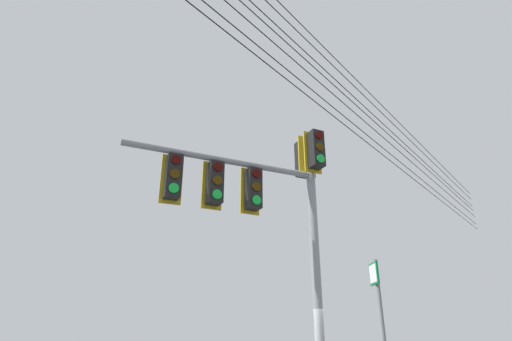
# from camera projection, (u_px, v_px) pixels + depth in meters

# --- Properties ---
(signal_mast_assembly) EXTENTS (2.01, 4.35, 6.54)m
(signal_mast_assembly) POSITION_uv_depth(u_px,v_px,m) (270.00, 200.00, 8.77)
(signal_mast_assembly) COLOR gray
(signal_mast_assembly) RESTS_ON ground
(overhead_wire_span) EXTENTS (25.16, 23.92, 2.69)m
(overhead_wire_span) POSITION_uv_depth(u_px,v_px,m) (333.00, 85.00, 11.88)
(overhead_wire_span) COLOR black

